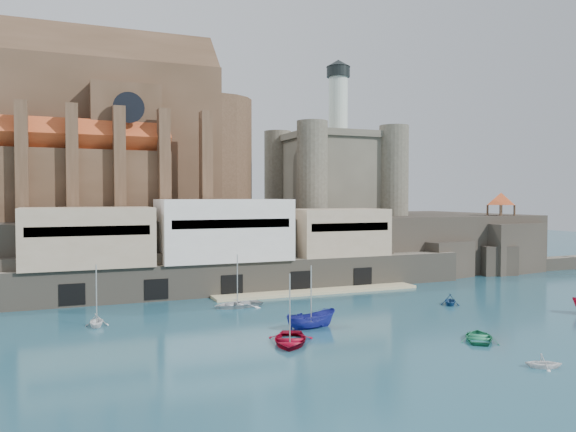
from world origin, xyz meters
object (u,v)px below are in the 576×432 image
(boat_0, at_px, (290,344))
(boat_1, at_px, (543,368))
(castle_keep, at_px, (333,170))
(pavilion, at_px, (501,200))
(church, at_px, (107,142))
(boat_2, at_px, (311,328))

(boat_0, bearing_deg, boat_1, -17.30)
(boat_1, bearing_deg, boat_0, 75.96)
(castle_keep, bearing_deg, boat_1, -101.55)
(castle_keep, bearing_deg, pavilion, -30.18)
(church, relative_size, boat_2, 8.41)
(boat_1, relative_size, boat_2, 0.50)
(church, relative_size, pavilion, 7.34)
(castle_keep, distance_m, boat_0, 57.55)
(church, height_order, boat_1, church)
(pavilion, xyz_separation_m, boat_2, (-49.72, -27.00, -12.73))
(church, distance_m, boat_1, 71.21)
(castle_keep, distance_m, boat_1, 64.87)
(pavilion, relative_size, boat_0, 1.02)
(castle_keep, relative_size, boat_1, 10.54)
(pavilion, bearing_deg, church, 166.52)
(pavilion, distance_m, boat_2, 57.99)
(church, height_order, boat_2, church)
(castle_keep, xyz_separation_m, boat_0, (-28.08, -46.78, -18.31))
(boat_0, distance_m, boat_2, 6.37)
(castle_keep, bearing_deg, boat_0, -120.98)
(church, relative_size, boat_0, 7.50)
(castle_keep, height_order, pavilion, castle_keep)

